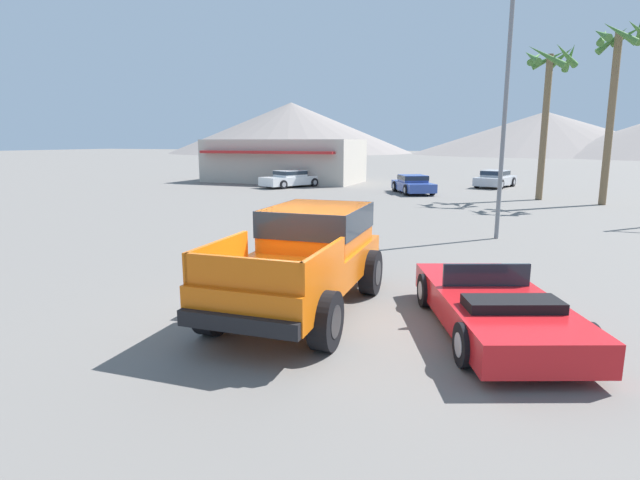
{
  "coord_description": "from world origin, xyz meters",
  "views": [
    {
      "loc": [
        3.69,
        -8.41,
        3.22
      ],
      "look_at": [
        -0.01,
        0.97,
        1.22
      ],
      "focal_mm": 28.0,
      "sensor_mm": 36.0,
      "label": 1
    }
  ],
  "objects_px": {
    "street_lamp_post": "(507,77)",
    "palm_tree_tall": "(548,85)",
    "parked_car_silver": "(495,179)",
    "palm_tree_short": "(616,72)",
    "orange_pickup_truck": "(307,252)",
    "parked_car_white": "(291,179)",
    "parked_car_blue": "(413,184)",
    "red_convertible_car": "(494,308)"
  },
  "relations": [
    {
      "from": "street_lamp_post",
      "to": "palm_tree_tall",
      "type": "xyz_separation_m",
      "value": [
        1.72,
        12.9,
        0.97
      ]
    },
    {
      "from": "parked_car_silver",
      "to": "palm_tree_tall",
      "type": "bearing_deg",
      "value": -53.66
    },
    {
      "from": "parked_car_silver",
      "to": "palm_tree_short",
      "type": "xyz_separation_m",
      "value": [
        5.57,
        -8.37,
        5.94
      ]
    },
    {
      "from": "street_lamp_post",
      "to": "palm_tree_tall",
      "type": "bearing_deg",
      "value": 82.42
    },
    {
      "from": "orange_pickup_truck",
      "to": "street_lamp_post",
      "type": "xyz_separation_m",
      "value": [
        3.2,
        8.76,
        4.12
      ]
    },
    {
      "from": "parked_car_silver",
      "to": "palm_tree_short",
      "type": "bearing_deg",
      "value": -40.33
    },
    {
      "from": "parked_car_silver",
      "to": "parked_car_white",
      "type": "bearing_deg",
      "value": -143.09
    },
    {
      "from": "parked_car_silver",
      "to": "parked_car_blue",
      "type": "relative_size",
      "value": 1.04
    },
    {
      "from": "orange_pickup_truck",
      "to": "palm_tree_tall",
      "type": "distance_m",
      "value": 22.79
    },
    {
      "from": "red_convertible_car",
      "to": "parked_car_blue",
      "type": "xyz_separation_m",
      "value": [
        -5.85,
        22.63,
        0.16
      ]
    },
    {
      "from": "red_convertible_car",
      "to": "street_lamp_post",
      "type": "relative_size",
      "value": 0.53
    },
    {
      "from": "parked_car_silver",
      "to": "palm_tree_tall",
      "type": "relative_size",
      "value": 0.55
    },
    {
      "from": "parked_car_white",
      "to": "street_lamp_post",
      "type": "xyz_separation_m",
      "value": [
        14.45,
        -14.86,
        4.61
      ]
    },
    {
      "from": "parked_car_blue",
      "to": "palm_tree_short",
      "type": "xyz_separation_m",
      "value": [
        10.19,
        -2.08,
        5.97
      ]
    },
    {
      "from": "parked_car_white",
      "to": "parked_car_blue",
      "type": "bearing_deg",
      "value": 18.99
    },
    {
      "from": "orange_pickup_truck",
      "to": "palm_tree_tall",
      "type": "xyz_separation_m",
      "value": [
        4.91,
        21.67,
        5.09
      ]
    },
    {
      "from": "parked_car_silver",
      "to": "palm_tree_tall",
      "type": "xyz_separation_m",
      "value": [
        2.64,
        -7.12,
        5.58
      ]
    },
    {
      "from": "red_convertible_car",
      "to": "parked_car_white",
      "type": "bearing_deg",
      "value": 99.99
    },
    {
      "from": "parked_car_silver",
      "to": "street_lamp_post",
      "type": "distance_m",
      "value": 20.57
    },
    {
      "from": "parked_car_blue",
      "to": "palm_tree_short",
      "type": "relative_size",
      "value": 0.49
    },
    {
      "from": "orange_pickup_truck",
      "to": "palm_tree_short",
      "type": "relative_size",
      "value": 0.6
    },
    {
      "from": "red_convertible_car",
      "to": "street_lamp_post",
      "type": "bearing_deg",
      "value": 70.15
    },
    {
      "from": "parked_car_blue",
      "to": "palm_tree_short",
      "type": "bearing_deg",
      "value": 139.64
    },
    {
      "from": "palm_tree_tall",
      "to": "orange_pickup_truck",
      "type": "bearing_deg",
      "value": -102.78
    },
    {
      "from": "red_convertible_car",
      "to": "parked_car_white",
      "type": "xyz_separation_m",
      "value": [
        -14.77,
        23.75,
        0.18
      ]
    },
    {
      "from": "parked_car_white",
      "to": "red_convertible_car",
      "type": "bearing_deg",
      "value": -31.98
    },
    {
      "from": "parked_car_blue",
      "to": "palm_tree_tall",
      "type": "relative_size",
      "value": 0.53
    },
    {
      "from": "orange_pickup_truck",
      "to": "parked_car_silver",
      "type": "xyz_separation_m",
      "value": [
        2.27,
        28.79,
        -0.49
      ]
    },
    {
      "from": "red_convertible_car",
      "to": "street_lamp_post",
      "type": "height_order",
      "value": "street_lamp_post"
    },
    {
      "from": "orange_pickup_truck",
      "to": "parked_car_white",
      "type": "bearing_deg",
      "value": 112.66
    },
    {
      "from": "parked_car_blue",
      "to": "palm_tree_tall",
      "type": "xyz_separation_m",
      "value": [
        7.25,
        -0.83,
        5.61
      ]
    },
    {
      "from": "palm_tree_tall",
      "to": "parked_car_blue",
      "type": "bearing_deg",
      "value": 173.44
    },
    {
      "from": "orange_pickup_truck",
      "to": "palm_tree_short",
      "type": "xyz_separation_m",
      "value": [
        7.85,
        20.42,
        5.46
      ]
    },
    {
      "from": "orange_pickup_truck",
      "to": "parked_car_blue",
      "type": "relative_size",
      "value": 1.22
    },
    {
      "from": "palm_tree_tall",
      "to": "palm_tree_short",
      "type": "distance_m",
      "value": 3.21
    },
    {
      "from": "parked_car_white",
      "to": "palm_tree_short",
      "type": "distance_m",
      "value": 20.26
    },
    {
      "from": "parked_car_silver",
      "to": "orange_pickup_truck",
      "type": "bearing_deg",
      "value": -78.51
    },
    {
      "from": "palm_tree_tall",
      "to": "palm_tree_short",
      "type": "relative_size",
      "value": 0.93
    },
    {
      "from": "orange_pickup_truck",
      "to": "palm_tree_tall",
      "type": "height_order",
      "value": "palm_tree_tall"
    },
    {
      "from": "parked_car_white",
      "to": "street_lamp_post",
      "type": "relative_size",
      "value": 0.55
    },
    {
      "from": "orange_pickup_truck",
      "to": "palm_tree_short",
      "type": "height_order",
      "value": "palm_tree_short"
    },
    {
      "from": "parked_car_blue",
      "to": "parked_car_white",
      "type": "xyz_separation_m",
      "value": [
        -8.91,
        1.12,
        0.02
      ]
    }
  ]
}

